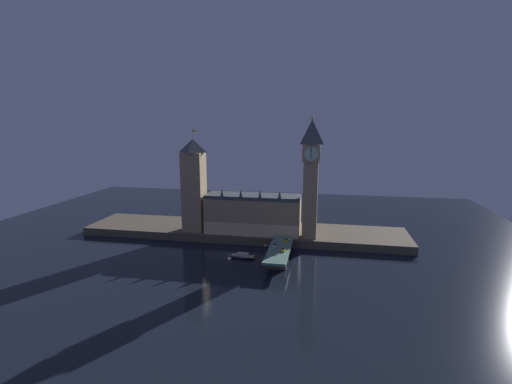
{
  "coord_description": "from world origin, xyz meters",
  "views": [
    {
      "loc": [
        54.15,
        -203.75,
        78.09
      ],
      "look_at": [
        12.15,
        20.0,
        34.61
      ],
      "focal_mm": 26.0,
      "sensor_mm": 36.0,
      "label": 1
    }
  ],
  "objects_px": {
    "victoria_tower": "(194,185)",
    "car_southbound_trail": "(287,240)",
    "car_northbound_lead": "(275,245)",
    "street_lamp_near": "(265,249)",
    "pedestrian_far_rail": "(274,238)",
    "pedestrian_near_rail": "(266,254)",
    "boat_upstream": "(243,256)",
    "clock_tower": "(311,175)",
    "street_lamp_mid": "(290,243)",
    "car_southbound_lead": "(283,250)"
  },
  "relations": [
    {
      "from": "car_northbound_lead",
      "to": "car_southbound_trail",
      "type": "relative_size",
      "value": 1.09
    },
    {
      "from": "clock_tower",
      "to": "pedestrian_far_rail",
      "type": "bearing_deg",
      "value": -143.83
    },
    {
      "from": "clock_tower",
      "to": "victoria_tower",
      "type": "bearing_deg",
      "value": 178.22
    },
    {
      "from": "victoria_tower",
      "to": "street_lamp_near",
      "type": "xyz_separation_m",
      "value": [
        56.14,
        -48.02,
        -24.48
      ]
    },
    {
      "from": "car_southbound_lead",
      "to": "boat_upstream",
      "type": "relative_size",
      "value": 0.28
    },
    {
      "from": "car_northbound_lead",
      "to": "street_lamp_near",
      "type": "bearing_deg",
      "value": -99.78
    },
    {
      "from": "car_northbound_lead",
      "to": "street_lamp_near",
      "type": "xyz_separation_m",
      "value": [
        -3.1,
        -17.99,
        3.71
      ]
    },
    {
      "from": "street_lamp_near",
      "to": "boat_upstream",
      "type": "height_order",
      "value": "street_lamp_near"
    },
    {
      "from": "car_northbound_lead",
      "to": "car_southbound_trail",
      "type": "distance_m",
      "value": 11.52
    },
    {
      "from": "clock_tower",
      "to": "car_northbound_lead",
      "type": "height_order",
      "value": "clock_tower"
    },
    {
      "from": "street_lamp_mid",
      "to": "pedestrian_near_rail",
      "type": "bearing_deg",
      "value": -130.44
    },
    {
      "from": "victoria_tower",
      "to": "car_southbound_lead",
      "type": "distance_m",
      "value": 79.6
    },
    {
      "from": "street_lamp_near",
      "to": "street_lamp_mid",
      "type": "height_order",
      "value": "street_lamp_near"
    },
    {
      "from": "pedestrian_near_rail",
      "to": "street_lamp_mid",
      "type": "height_order",
      "value": "street_lamp_mid"
    },
    {
      "from": "victoria_tower",
      "to": "car_southbound_trail",
      "type": "distance_m",
      "value": 73.27
    },
    {
      "from": "victoria_tower",
      "to": "street_lamp_mid",
      "type": "relative_size",
      "value": 10.88
    },
    {
      "from": "street_lamp_near",
      "to": "pedestrian_far_rail",
      "type": "bearing_deg",
      "value": 89.25
    },
    {
      "from": "car_southbound_trail",
      "to": "pedestrian_far_rail",
      "type": "bearing_deg",
      "value": 164.61
    },
    {
      "from": "pedestrian_far_rail",
      "to": "street_lamp_mid",
      "type": "height_order",
      "value": "street_lamp_mid"
    },
    {
      "from": "car_southbound_lead",
      "to": "pedestrian_near_rail",
      "type": "bearing_deg",
      "value": -130.42
    },
    {
      "from": "pedestrian_far_rail",
      "to": "street_lamp_near",
      "type": "distance_m",
      "value": 30.6
    },
    {
      "from": "car_northbound_lead",
      "to": "car_southbound_lead",
      "type": "xyz_separation_m",
      "value": [
        5.4,
        -6.91,
        0.05
      ]
    },
    {
      "from": "victoria_tower",
      "to": "pedestrian_near_rail",
      "type": "distance_m",
      "value": 78.33
    },
    {
      "from": "car_southbound_lead",
      "to": "clock_tower",
      "type": "bearing_deg",
      "value": 69.78
    },
    {
      "from": "car_southbound_trail",
      "to": "clock_tower",
      "type": "bearing_deg",
      "value": 53.92
    },
    {
      "from": "victoria_tower",
      "to": "street_lamp_mid",
      "type": "bearing_deg",
      "value": -26.18
    },
    {
      "from": "street_lamp_near",
      "to": "boat_upstream",
      "type": "relative_size",
      "value": 0.46
    },
    {
      "from": "street_lamp_near",
      "to": "street_lamp_mid",
      "type": "relative_size",
      "value": 1.14
    },
    {
      "from": "victoria_tower",
      "to": "pedestrian_near_rail",
      "type": "relative_size",
      "value": 37.51
    },
    {
      "from": "pedestrian_far_rail",
      "to": "street_lamp_near",
      "type": "height_order",
      "value": "street_lamp_near"
    },
    {
      "from": "car_southbound_lead",
      "to": "boat_upstream",
      "type": "bearing_deg",
      "value": 171.07
    },
    {
      "from": "victoria_tower",
      "to": "street_lamp_near",
      "type": "bearing_deg",
      "value": -40.54
    },
    {
      "from": "car_southbound_trail",
      "to": "pedestrian_far_rail",
      "type": "xyz_separation_m",
      "value": [
        -8.11,
        2.23,
        0.27
      ]
    },
    {
      "from": "street_lamp_near",
      "to": "street_lamp_mid",
      "type": "bearing_deg",
      "value": 51.74
    },
    {
      "from": "car_southbound_lead",
      "to": "street_lamp_near",
      "type": "xyz_separation_m",
      "value": [
        -8.51,
        -11.08,
        3.67
      ]
    },
    {
      "from": "clock_tower",
      "to": "victoria_tower",
      "type": "distance_m",
      "value": 77.95
    },
    {
      "from": "victoria_tower",
      "to": "car_northbound_lead",
      "type": "height_order",
      "value": "victoria_tower"
    },
    {
      "from": "clock_tower",
      "to": "victoria_tower",
      "type": "relative_size",
      "value": 1.12
    },
    {
      "from": "victoria_tower",
      "to": "car_southbound_trail",
      "type": "relative_size",
      "value": 15.4
    },
    {
      "from": "pedestrian_near_rail",
      "to": "boat_upstream",
      "type": "bearing_deg",
      "value": 140.21
    },
    {
      "from": "car_northbound_lead",
      "to": "boat_upstream",
      "type": "relative_size",
      "value": 0.31
    },
    {
      "from": "pedestrian_near_rail",
      "to": "pedestrian_far_rail",
      "type": "distance_m",
      "value": 28.83
    },
    {
      "from": "victoria_tower",
      "to": "pedestrian_far_rail",
      "type": "distance_m",
      "value": 65.48
    },
    {
      "from": "victoria_tower",
      "to": "pedestrian_near_rail",
      "type": "height_order",
      "value": "victoria_tower"
    },
    {
      "from": "victoria_tower",
      "to": "car_northbound_lead",
      "type": "bearing_deg",
      "value": -26.88
    },
    {
      "from": "car_northbound_lead",
      "to": "boat_upstream",
      "type": "distance_m",
      "value": 20.13
    },
    {
      "from": "street_lamp_near",
      "to": "boat_upstream",
      "type": "bearing_deg",
      "value": 136.31
    },
    {
      "from": "clock_tower",
      "to": "street_lamp_near",
      "type": "relative_size",
      "value": 10.72
    },
    {
      "from": "car_southbound_lead",
      "to": "car_southbound_trail",
      "type": "bearing_deg",
      "value": 90.0
    },
    {
      "from": "pedestrian_near_rail",
      "to": "street_lamp_near",
      "type": "distance_m",
      "value": 3.82
    }
  ]
}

